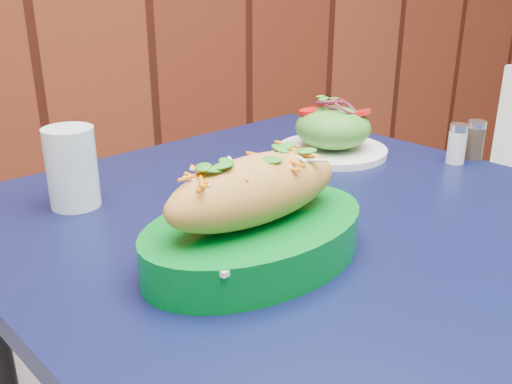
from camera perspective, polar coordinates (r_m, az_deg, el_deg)
cafe_table at (r=0.83m, az=4.27°, el=-7.48°), size 0.96×0.96×0.75m
banh_mi_basket at (r=0.64m, az=-0.07°, el=-2.71°), size 0.32×0.24×0.13m
salad_plate at (r=1.03m, az=7.67°, el=5.91°), size 0.20×0.20×0.10m
water_glass at (r=0.83m, az=-17.94°, el=2.34°), size 0.07×0.07×0.11m
salt_shaker at (r=1.03m, az=19.46°, el=4.58°), size 0.03×0.03×0.07m
pepper_shaker at (r=1.07m, az=21.06°, el=4.88°), size 0.03×0.03×0.07m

